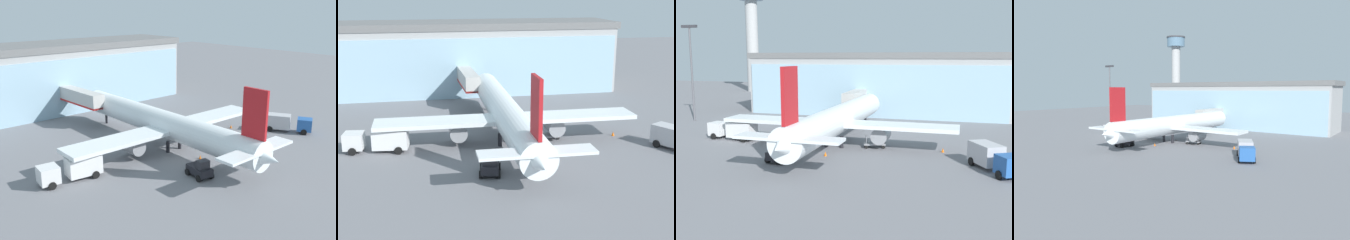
# 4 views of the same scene
# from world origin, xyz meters

# --- Properties ---
(ground) EXTENTS (240.00, 240.00, 0.00)m
(ground) POSITION_xyz_m (0.00, 0.00, 0.00)
(ground) COLOR slate
(terminal_building) EXTENTS (53.06, 14.05, 12.64)m
(terminal_building) POSITION_xyz_m (0.00, 35.81, 6.32)
(terminal_building) COLOR #A5A5A5
(terminal_building) RESTS_ON ground
(jet_bridge) EXTENTS (2.80, 14.21, 5.66)m
(jet_bridge) POSITION_xyz_m (-1.49, 25.54, 4.29)
(jet_bridge) COLOR beige
(jet_bridge) RESTS_ON ground
(control_tower) EXTENTS (8.63, 8.63, 35.19)m
(control_tower) POSITION_xyz_m (-52.11, 76.08, 22.08)
(control_tower) COLOR #B0B0B0
(control_tower) RESTS_ON ground
(apron_light_mast) EXTENTS (3.20, 0.40, 17.47)m
(apron_light_mast) POSITION_xyz_m (-30.32, 16.18, 10.45)
(apron_light_mast) COLOR #59595E
(apron_light_mast) RESTS_ON ground
(airplane) EXTENTS (31.75, 38.66, 10.94)m
(airplane) POSITION_xyz_m (1.35, 5.31, 3.39)
(airplane) COLOR white
(airplane) RESTS_ON ground
(catering_truck) EXTENTS (7.49, 3.14, 2.65)m
(catering_truck) POSITION_xyz_m (-13.95, 3.73, 1.47)
(catering_truck) COLOR silver
(catering_truck) RESTS_ON ground
(fuel_truck) EXTENTS (5.45, 7.46, 2.65)m
(fuel_truck) POSITION_xyz_m (20.72, -2.16, 1.47)
(fuel_truck) COLOR #2659A5
(fuel_truck) RESTS_ON ground
(baggage_cart) EXTENTS (3.13, 2.31, 1.50)m
(baggage_cart) POSITION_xyz_m (6.55, 4.66, 0.50)
(baggage_cart) COLOR gray
(baggage_cart) RESTS_ON ground
(pushback_tug) EXTENTS (2.64, 3.46, 2.30)m
(pushback_tug) POSITION_xyz_m (-2.25, -5.43, 0.97)
(pushback_tug) COLOR black
(pushback_tug) RESTS_ON ground
(safety_cone_nose) EXTENTS (0.36, 0.36, 0.55)m
(safety_cone_nose) POSITION_xyz_m (1.85, -1.45, 0.28)
(safety_cone_nose) COLOR orange
(safety_cone_nose) RESTS_ON ground
(safety_cone_wingtip) EXTENTS (0.36, 0.36, 0.55)m
(safety_cone_wingtip) POSITION_xyz_m (15.31, 4.62, 0.28)
(safety_cone_wingtip) COLOR orange
(safety_cone_wingtip) RESTS_ON ground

